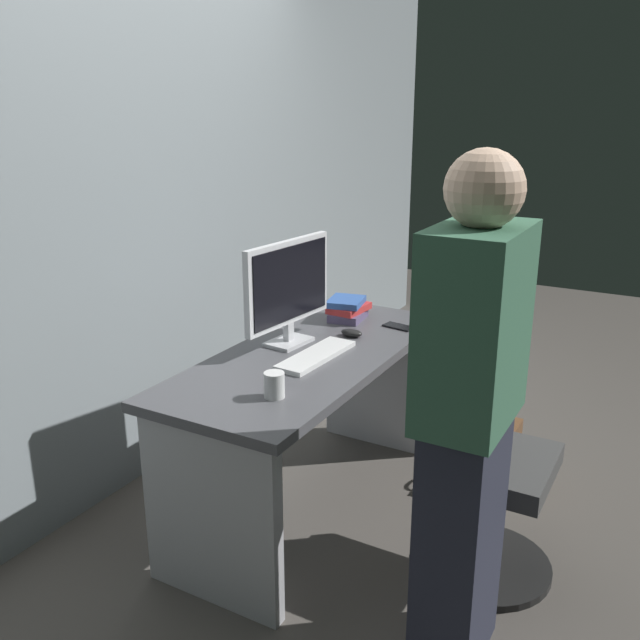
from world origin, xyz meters
The scene contains 12 objects.
ground_plane centered at (0.00, 0.00, 0.00)m, with size 9.00×9.00×0.00m, color #4C4742.
wall_back centered at (0.00, 0.91, 1.50)m, with size 6.40×0.10×3.00m, color gray.
desk centered at (0.00, 0.00, 0.52)m, with size 1.53×0.65×0.74m.
office_chair centered at (-0.05, -0.76, 0.43)m, with size 0.52×0.52×0.94m.
person_at_desk centered at (-0.52, -0.85, 0.84)m, with size 0.40×0.24×1.64m.
monitor centered at (0.05, 0.13, 1.00)m, with size 0.54×0.16×0.46m.
keyboard centered at (-0.05, -0.06, 0.75)m, with size 0.43×0.13×0.02m, color white.
mouse centered at (0.27, -0.06, 0.76)m, with size 0.06×0.10×0.03m, color black.
cup_near_keyboard centered at (-0.46, -0.12, 0.79)m, with size 0.07×0.07×0.09m, color silver.
book_stack centered at (0.49, 0.07, 0.79)m, with size 0.22×0.20×0.10m.
cell_phone centered at (0.49, -0.20, 0.75)m, with size 0.07×0.14×0.01m, color black.
handbag centered at (0.65, -0.67, 0.14)m, with size 0.34×0.14×0.38m.
Camera 1 is at (-2.37, -1.38, 1.76)m, focal length 38.81 mm.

